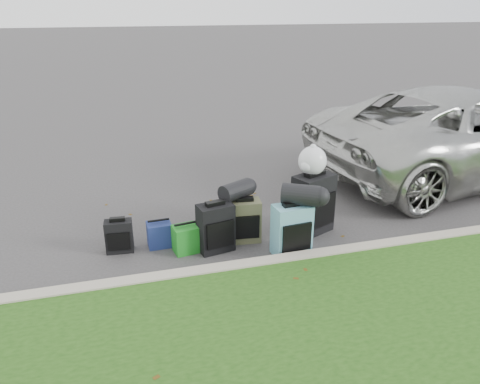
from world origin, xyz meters
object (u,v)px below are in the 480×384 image
object	(u,v)px
suitcase_olive	(245,221)
tote_navy	(159,234)
suitcase_teal	(292,230)
tote_green	(186,239)
suitcase_small_black	(119,236)
suitcase_large_black_left	(216,228)
suitcase_large_black_right	(313,204)
suv	(468,132)

from	to	relation	value
suitcase_olive	tote_navy	size ratio (longest dim) A/B	1.75
suitcase_teal	tote_green	size ratio (longest dim) A/B	1.88
suitcase_olive	suitcase_teal	bearing A→B (deg)	-40.83
suitcase_small_black	tote_green	bearing A→B (deg)	-10.90
tote_green	tote_navy	size ratio (longest dim) A/B	1.08
suitcase_large_black_left	tote_green	world-z (taller)	suitcase_large_black_left
suitcase_large_black_right	suitcase_teal	bearing A→B (deg)	-157.79
suitcase_large_black_right	suv	bearing A→B (deg)	-1.61
suitcase_teal	tote_navy	world-z (taller)	suitcase_teal
suitcase_small_black	tote_navy	distance (m)	0.52
tote_green	suitcase_large_black_left	bearing A→B (deg)	-18.94
tote_navy	suitcase_olive	bearing A→B (deg)	-9.45
suitcase_teal	tote_navy	distance (m)	1.74
suv	suitcase_large_black_right	xyz separation A→B (m)	(-3.65, -1.42, -0.39)
suitcase_large_black_left	tote_navy	size ratio (longest dim) A/B	1.93
suv	suitcase_large_black_right	world-z (taller)	suv
suitcase_teal	tote_navy	xyz separation A→B (m)	(-1.60, 0.66, -0.17)
suitcase_large_black_right	tote_navy	size ratio (longest dim) A/B	2.53
tote_green	tote_navy	world-z (taller)	tote_green
suitcase_olive	tote_navy	world-z (taller)	suitcase_olive
tote_navy	suitcase_teal	bearing A→B (deg)	-24.39
suv	suitcase_large_black_left	world-z (taller)	suv
suitcase_small_black	suitcase_olive	bearing A→B (deg)	0.13
suitcase_small_black	suitcase_olive	size ratio (longest dim) A/B	0.74
suitcase_teal	suitcase_large_black_right	world-z (taller)	suitcase_large_black_right
suv	suitcase_olive	distance (m)	4.87
suv	tote_navy	distance (m)	5.93
tote_navy	suitcase_large_black_right	bearing A→B (deg)	-5.82
suitcase_olive	suitcase_large_black_right	world-z (taller)	suitcase_large_black_right
suitcase_small_black	suitcase_teal	size ratio (longest dim) A/B	0.64
suitcase_small_black	suitcase_teal	bearing A→B (deg)	-12.14
suitcase_large_black_right	tote_navy	distance (m)	2.13
suitcase_olive	suitcase_teal	size ratio (longest dim) A/B	0.86
suitcase_large_black_left	suitcase_small_black	bearing A→B (deg)	154.86
suitcase_small_black	tote_navy	world-z (taller)	suitcase_small_black
suitcase_large_black_left	suitcase_teal	xyz separation A→B (m)	(0.90, -0.35, 0.02)
suitcase_large_black_left	suitcase_olive	distance (m)	0.46
suitcase_olive	tote_navy	xyz separation A→B (m)	(-1.12, 0.15, -0.12)
suitcase_large_black_left	suv	bearing A→B (deg)	6.38
suitcase_olive	suitcase_large_black_right	size ratio (longest dim) A/B	0.69
suitcase_teal	suv	bearing A→B (deg)	20.14
suitcase_small_black	suitcase_teal	world-z (taller)	suitcase_teal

